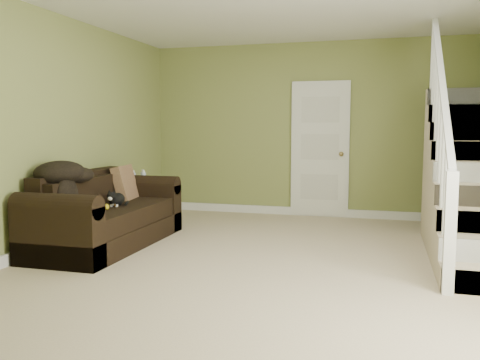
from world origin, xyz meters
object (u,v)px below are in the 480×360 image
Objects in this scene: side_table at (141,206)px; cat at (116,199)px; sofa at (105,218)px; banana at (106,207)px.

side_table is 1.20m from cat.
side_table is at bearing 96.98° from sofa.
side_table is at bearing 70.62° from banana.
banana is at bearing -77.78° from side_table.
side_table is at bearing 97.06° from cat.
sofa is at bearing -175.92° from cat.
sofa is 0.25m from cat.
side_table is 1.43m from banana.
banana is (0.03, -0.25, -0.05)m from cat.
cat is (0.27, -1.14, 0.25)m from side_table.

